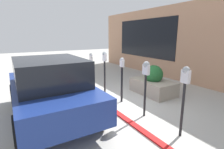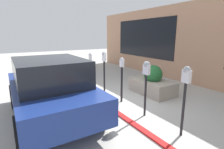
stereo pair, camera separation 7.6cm
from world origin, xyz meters
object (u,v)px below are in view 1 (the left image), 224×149
parking_meter_second (146,76)px  parking_meter_farthest (91,65)px  parking_meter_nearest (185,86)px  parking_meter_fourth (105,64)px  parked_car_front (50,88)px  parking_meter_middle (122,75)px  planter_box (153,83)px

parking_meter_second → parking_meter_farthest: parking_meter_second is taller
parking_meter_nearest → parking_meter_farthest: size_ratio=1.09×
parking_meter_fourth → parked_car_front: (-1.04, 2.17, -0.28)m
parking_meter_middle → parking_meter_fourth: (1.07, 0.06, 0.19)m
parking_meter_second → parking_meter_middle: size_ratio=1.03×
parking_meter_fourth → parked_car_front: parked_car_front is taller
planter_box → parking_meter_nearest: bearing=148.7°
parking_meter_nearest → parking_meter_middle: size_ratio=1.05×
parking_meter_middle → parking_meter_fourth: size_ratio=0.93×
parking_meter_fourth → parking_meter_farthest: parking_meter_fourth is taller
parking_meter_farthest → planter_box: (-2.20, -1.54, -0.49)m
parking_meter_nearest → parking_meter_fourth: 3.41m
parking_meter_middle → parked_car_front: parked_car_front is taller
parking_meter_nearest → parking_meter_fourth: bearing=1.0°
parking_meter_middle → planter_box: bearing=-86.1°
parking_meter_nearest → planter_box: bearing=-31.3°
parking_meter_fourth → parked_car_front: 2.42m
parking_meter_second → parking_meter_nearest: bearing=-178.3°
parking_meter_farthest → planter_box: bearing=-145.0°
parking_meter_second → parked_car_front: parked_car_front is taller
parking_meter_nearest → parking_meter_second: (1.16, 0.03, -0.01)m
parking_meter_fourth → parking_meter_farthest: size_ratio=1.12×
parking_meter_nearest → parking_meter_middle: (2.34, -0.00, -0.22)m
planter_box → parked_car_front: size_ratio=0.43×
planter_box → parked_car_front: bearing=91.1°
parking_meter_second → planter_box: parking_meter_second is taller
parking_meter_second → parking_meter_farthest: size_ratio=1.06×
planter_box → parking_meter_second: bearing=130.2°
planter_box → parked_car_front: (-0.07, 3.71, 0.43)m
parking_meter_second → planter_box: 2.12m
parking_meter_middle → planter_box: (0.10, -1.48, -0.53)m
parking_meter_second → parking_meter_farthest: bearing=0.4°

